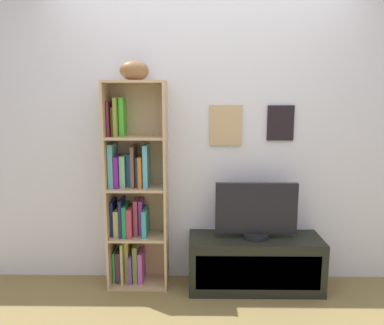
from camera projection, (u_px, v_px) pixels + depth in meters
The scene contains 5 objects.
back_wall at pixel (204, 135), 3.10m from camera, with size 4.80×0.08×2.54m.
bookshelf at pixel (133, 195), 3.05m from camera, with size 0.50×0.28×1.71m.
football at pixel (134, 71), 2.86m from camera, with size 0.24×0.16×0.16m, color brown.
tv_stand at pixel (255, 263), 3.05m from camera, with size 1.10×0.39×0.44m.
television at pixel (256, 211), 2.97m from camera, with size 0.67×0.22×0.46m.
Camera 1 is at (-0.06, -1.97, 1.55)m, focal length 34.07 mm.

